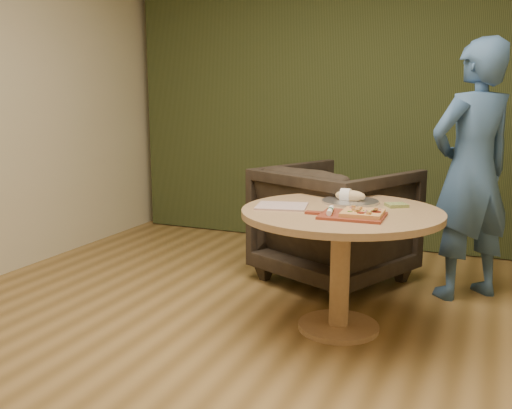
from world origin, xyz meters
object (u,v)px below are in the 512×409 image
object	(u,v)px
bread_roll	(349,196)
serving_tray	(350,201)
cutlery_roll	(330,210)
person_standing	(472,172)
armchair	(336,218)
pizza_paddle	(351,216)
flatbread_pizza	(363,213)
pedestal_table	(341,233)

from	to	relation	value
bread_roll	serving_tray	bearing A→B (deg)	-0.00
cutlery_roll	bread_roll	bearing A→B (deg)	79.21
person_standing	armchair	bearing A→B (deg)	-41.82
pizza_paddle	bread_roll	size ratio (longest dim) A/B	2.34
flatbread_pizza	bread_roll	size ratio (longest dim) A/B	1.18
flatbread_pizza	bread_roll	distance (m)	0.45
pedestal_table	armchair	world-z (taller)	armchair
serving_tray	person_standing	xyz separation A→B (m)	(0.68, 0.69, 0.14)
pedestal_table	cutlery_roll	distance (m)	0.26
flatbread_pizza	cutlery_roll	xyz separation A→B (m)	(-0.18, -0.02, 0.00)
pedestal_table	cutlery_roll	world-z (taller)	cutlery_roll
cutlery_roll	person_standing	distance (m)	1.32
pizza_paddle	armchair	size ratio (longest dim) A/B	0.45
pizza_paddle	person_standing	distance (m)	1.25
flatbread_pizza	armchair	bearing A→B (deg)	112.24
flatbread_pizza	serving_tray	bearing A→B (deg)	112.68
bread_roll	armchair	size ratio (longest dim) A/B	0.19
pedestal_table	pizza_paddle	xyz separation A→B (m)	(0.10, -0.18, 0.15)
serving_tray	armchair	xyz separation A→B (m)	(-0.27, 0.67, -0.26)
flatbread_pizza	cutlery_roll	distance (m)	0.18
bread_roll	person_standing	xyz separation A→B (m)	(0.69, 0.69, 0.10)
bread_roll	flatbread_pizza	bearing A→B (deg)	-66.28
armchair	person_standing	xyz separation A→B (m)	(0.95, 0.02, 0.40)
bread_roll	person_standing	world-z (taller)	person_standing
pizza_paddle	serving_tray	world-z (taller)	serving_tray
pedestal_table	flatbread_pizza	size ratio (longest dim) A/B	5.21
pizza_paddle	cutlery_roll	xyz separation A→B (m)	(-0.11, -0.01, 0.02)
flatbread_pizza	bread_roll	world-z (taller)	bread_roll
cutlery_roll	serving_tray	bearing A→B (deg)	78.03
serving_tray	pedestal_table	bearing A→B (deg)	-87.98
flatbread_pizza	person_standing	size ratio (longest dim) A/B	0.13
flatbread_pizza	person_standing	xyz separation A→B (m)	(0.51, 1.10, 0.12)
pizza_paddle	person_standing	bearing A→B (deg)	60.37
pizza_paddle	cutlery_roll	world-z (taller)	cutlery_roll
flatbread_pizza	armchair	xyz separation A→B (m)	(-0.44, 1.08, -0.28)
pedestal_table	bread_roll	distance (m)	0.30
pedestal_table	flatbread_pizza	xyz separation A→B (m)	(0.16, -0.17, 0.17)
cutlery_roll	armchair	bearing A→B (deg)	92.46
cutlery_roll	armchair	world-z (taller)	armchair
cutlery_roll	serving_tray	xyz separation A→B (m)	(0.01, 0.43, -0.02)
pizza_paddle	bread_roll	bearing A→B (deg)	103.03
bread_roll	armchair	bearing A→B (deg)	111.31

